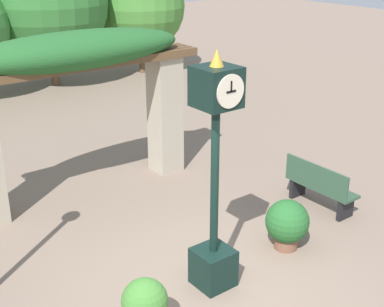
{
  "coord_description": "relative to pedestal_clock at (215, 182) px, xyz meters",
  "views": [
    {
      "loc": [
        -4.08,
        -4.88,
        4.64
      ],
      "look_at": [
        0.07,
        0.58,
        1.87
      ],
      "focal_mm": 50.0,
      "sensor_mm": 36.0,
      "label": 1
    }
  ],
  "objects": [
    {
      "name": "pedestal_clock",
      "position": [
        0.0,
        0.0,
        0.0
      ],
      "size": [
        0.52,
        0.56,
        3.4
      ],
      "color": "black",
      "rests_on": "ground"
    },
    {
      "name": "potted_plant_near_left",
      "position": [
        1.55,
        0.04,
        -1.17
      ],
      "size": [
        0.7,
        0.7,
        0.83
      ],
      "color": "brown",
      "rests_on": "ground"
    },
    {
      "name": "potted_plant_far_left",
      "position": [
        -1.36,
        -0.34,
        -1.17
      ],
      "size": [
        0.58,
        0.58,
        0.82
      ],
      "color": "#B26B4C",
      "rests_on": "ground"
    },
    {
      "name": "pergola",
      "position": [
        -0.07,
        3.8,
        0.71
      ],
      "size": [
        4.92,
        1.15,
        3.14
      ],
      "color": "#A89E89",
      "rests_on": "ground"
    },
    {
      "name": "ground_plane",
      "position": [
        -0.07,
        -0.08,
        -1.62
      ],
      "size": [
        60.0,
        60.0,
        0.0
      ],
      "primitive_type": "plane",
      "color": "#7F6B5B"
    },
    {
      "name": "park_bench",
      "position": [
        3.03,
        0.64,
        -1.19
      ],
      "size": [
        0.42,
        1.4,
        0.89
      ],
      "rotation": [
        0.0,
        0.0,
        1.57
      ],
      "color": "#2D4C38",
      "rests_on": "ground"
    }
  ]
}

